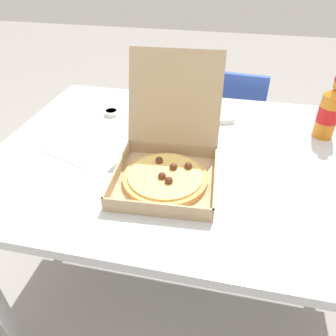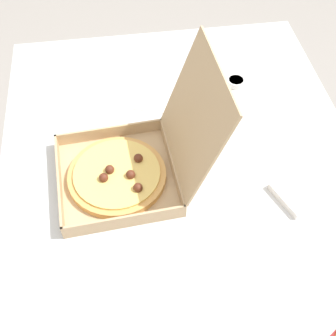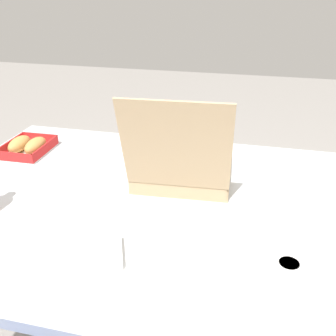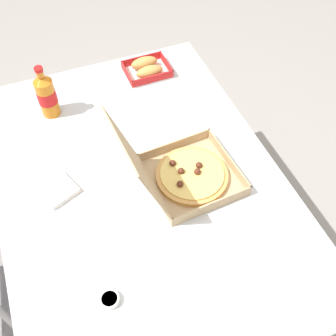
# 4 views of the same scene
# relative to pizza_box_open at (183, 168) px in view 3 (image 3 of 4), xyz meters

# --- Properties ---
(dining_table) EXTENTS (1.37, 0.97, 0.75)m
(dining_table) POSITION_rel_pizza_box_open_xyz_m (0.06, 0.14, -0.12)
(dining_table) COLOR silver
(dining_table) RESTS_ON ground_plane
(pizza_box_open) EXTENTS (0.32, 0.41, 0.33)m
(pizza_box_open) POSITION_rel_pizza_box_open_xyz_m (0.00, 0.00, 0.00)
(pizza_box_open) COLOR tan
(pizza_box_open) RESTS_ON dining_table
(bread_side_box) EXTENTS (0.15, 0.19, 0.06)m
(bread_side_box) POSITION_rel_pizza_box_open_xyz_m (0.60, -0.08, -0.02)
(bread_side_box) COLOR white
(bread_side_box) RESTS_ON dining_table
(paper_menu) EXTENTS (0.25, 0.21, 0.00)m
(paper_menu) POSITION_rel_pizza_box_open_xyz_m (-0.34, 0.08, -0.05)
(paper_menu) COLOR white
(paper_menu) RESTS_ON dining_table
(napkin_pile) EXTENTS (0.14, 0.14, 0.02)m
(napkin_pile) POSITION_rel_pizza_box_open_xyz_m (0.12, 0.41, -0.04)
(napkin_pile) COLOR white
(napkin_pile) RESTS_ON dining_table
(dipping_sauce_cup) EXTENTS (0.06, 0.06, 0.02)m
(dipping_sauce_cup) POSITION_rel_pizza_box_open_xyz_m (-0.31, 0.36, -0.04)
(dipping_sauce_cup) COLOR white
(dipping_sauce_cup) RESTS_ON dining_table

